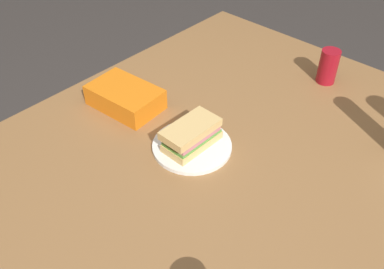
# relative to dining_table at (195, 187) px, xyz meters

# --- Properties ---
(dining_table) EXTENTS (1.69, 1.19, 0.72)m
(dining_table) POSITION_rel_dining_table_xyz_m (0.00, 0.00, 0.00)
(dining_table) COLOR olive
(dining_table) RESTS_ON ground_plane
(paper_plate) EXTENTS (0.23, 0.23, 0.01)m
(paper_plate) POSITION_rel_dining_table_xyz_m (-0.06, -0.07, 0.08)
(paper_plate) COLOR white
(paper_plate) RESTS_ON dining_table
(sandwich) EXTENTS (0.18, 0.10, 0.08)m
(sandwich) POSITION_rel_dining_table_xyz_m (-0.06, -0.07, 0.12)
(sandwich) COLOR #DBB26B
(sandwich) RESTS_ON paper_plate
(soda_can_red) EXTENTS (0.07, 0.07, 0.12)m
(soda_can_red) POSITION_rel_dining_table_xyz_m (-0.64, 0.04, 0.13)
(soda_can_red) COLOR maroon
(soda_can_red) RESTS_ON dining_table
(chip_bag) EXTENTS (0.17, 0.24, 0.07)m
(chip_bag) POSITION_rel_dining_table_xyz_m (-0.07, -0.37, 0.11)
(chip_bag) COLOR orange
(chip_bag) RESTS_ON dining_table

